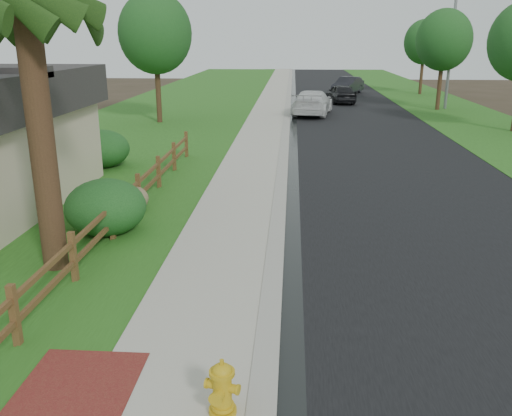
# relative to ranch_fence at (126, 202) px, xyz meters

# --- Properties ---
(ground) EXTENTS (120.00, 120.00, 0.00)m
(ground) POSITION_rel_ranch_fence_xyz_m (3.60, -6.40, -0.62)
(ground) COLOR #31291B
(road) EXTENTS (8.00, 90.00, 0.02)m
(road) POSITION_rel_ranch_fence_xyz_m (8.20, 28.60, -0.61)
(road) COLOR black
(road) RESTS_ON ground
(curb) EXTENTS (0.40, 90.00, 0.12)m
(curb) POSITION_rel_ranch_fence_xyz_m (4.00, 28.60, -0.56)
(curb) COLOR gray
(curb) RESTS_ON ground
(wet_gutter) EXTENTS (0.50, 90.00, 0.00)m
(wet_gutter) POSITION_rel_ranch_fence_xyz_m (4.35, 28.60, -0.60)
(wet_gutter) COLOR black
(wet_gutter) RESTS_ON road
(sidewalk) EXTENTS (2.20, 90.00, 0.10)m
(sidewalk) POSITION_rel_ranch_fence_xyz_m (2.70, 28.60, -0.57)
(sidewalk) COLOR #AEA998
(sidewalk) RESTS_ON ground
(grass_strip) EXTENTS (1.60, 90.00, 0.06)m
(grass_strip) POSITION_rel_ranch_fence_xyz_m (0.80, 28.60, -0.59)
(grass_strip) COLOR #245317
(grass_strip) RESTS_ON ground
(lawn_near) EXTENTS (9.00, 90.00, 0.04)m
(lawn_near) POSITION_rel_ranch_fence_xyz_m (-4.40, 28.60, -0.60)
(lawn_near) COLOR #245317
(lawn_near) RESTS_ON ground
(verge_far) EXTENTS (6.00, 90.00, 0.04)m
(verge_far) POSITION_rel_ranch_fence_xyz_m (15.10, 28.60, -0.60)
(verge_far) COLOR #245317
(verge_far) RESTS_ON ground
(brick_patch) EXTENTS (1.60, 2.40, 0.11)m
(brick_patch) POSITION_rel_ranch_fence_xyz_m (1.40, -7.40, -0.56)
(brick_patch) COLOR maroon
(brick_patch) RESTS_ON ground
(ranch_fence) EXTENTS (0.12, 16.92, 1.10)m
(ranch_fence) POSITION_rel_ranch_fence_xyz_m (0.00, 0.00, 0.00)
(ranch_fence) COLOR #473117
(ranch_fence) RESTS_ON ground
(fire_hydrant) EXTENTS (0.52, 0.42, 0.79)m
(fire_hydrant) POSITION_rel_ranch_fence_xyz_m (3.50, -7.51, -0.15)
(fire_hydrant) COLOR gold
(fire_hydrant) RESTS_ON sidewalk
(white_suv) EXTENTS (3.03, 5.64, 1.56)m
(white_suv) POSITION_rel_ranch_fence_xyz_m (5.60, 21.80, 0.18)
(white_suv) COLOR silver
(white_suv) RESTS_ON road
(dark_car_mid) EXTENTS (2.25, 4.32, 1.40)m
(dark_car_mid) POSITION_rel_ranch_fence_xyz_m (7.96, 28.56, 0.10)
(dark_car_mid) COLOR black
(dark_car_mid) RESTS_ON road
(dark_car_far) EXTENTS (3.27, 4.69, 1.46)m
(dark_car_far) POSITION_rel_ranch_fence_xyz_m (9.14, 35.49, 0.13)
(dark_car_far) COLOR black
(dark_car_far) RESTS_ON road
(streetlight) EXTENTS (2.27, 0.85, 10.04)m
(streetlight) POSITION_rel_ranch_fence_xyz_m (14.75, 25.51, 5.07)
(streetlight) COLOR gray
(streetlight) RESTS_ON ground
(boulder) EXTENTS (1.33, 1.07, 0.81)m
(boulder) POSITION_rel_ranch_fence_xyz_m (-0.30, 1.06, -0.21)
(boulder) COLOR brown
(boulder) RESTS_ON ground
(shrub_b) EXTENTS (2.19, 2.19, 1.41)m
(shrub_b) POSITION_rel_ranch_fence_xyz_m (-0.30, -0.71, 0.09)
(shrub_b) COLOR #174218
(shrub_b) RESTS_ON ground
(shrub_c) EXTENTS (1.92, 1.92, 1.13)m
(shrub_c) POSITION_rel_ranch_fence_xyz_m (-2.88, 0.56, -0.05)
(shrub_c) COLOR #174218
(shrub_c) RESTS_ON ground
(shrub_d) EXTENTS (2.41, 2.41, 1.44)m
(shrub_d) POSITION_rel_ranch_fence_xyz_m (-2.90, 6.51, 0.10)
(shrub_d) COLOR #174218
(shrub_d) RESTS_ON ground
(tree_near_left) EXTENTS (4.10, 4.10, 7.26)m
(tree_near_left) POSITION_rel_ranch_fence_xyz_m (-3.40, 17.89, 4.37)
(tree_near_left) COLOR #372416
(tree_near_left) RESTS_ON ground
(tree_mid_right) EXTENTS (3.65, 3.65, 6.62)m
(tree_mid_right) POSITION_rel_ranch_fence_xyz_m (14.25, 24.84, 3.98)
(tree_mid_right) COLOR #372416
(tree_mid_right) RESTS_ON ground
(tree_far_right) EXTENTS (3.41, 3.41, 6.29)m
(tree_far_right) POSITION_rel_ranch_fence_xyz_m (15.43, 35.63, 3.78)
(tree_far_right) COLOR #372416
(tree_far_right) RESTS_ON ground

